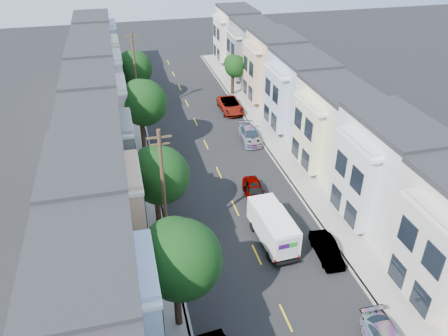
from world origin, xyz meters
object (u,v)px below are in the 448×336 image
tree_far_r (235,67)px  lead_sedan (254,191)px  utility_pole_far (136,74)px  parked_left_c (189,249)px  parked_right_d (230,105)px  tree_d (143,103)px  parked_right_c (250,135)px  parked_right_b (326,250)px  fedex_truck (273,226)px  tree_c (159,176)px  tree_e (134,69)px  parked_left_d (170,179)px  tree_b (179,260)px  utility_pole_near (164,195)px

tree_far_r → lead_sedan: 24.98m
utility_pole_far → parked_left_c: bearing=-87.0°
lead_sedan → parked_right_d: (2.85, 18.97, 0.07)m
lead_sedan → tree_d: bearing=133.0°
utility_pole_far → parked_right_c: 15.82m
utility_pole_far → parked_right_b: (11.20, -29.40, -4.50)m
tree_far_r → fedex_truck: tree_far_r is taller
tree_c → tree_e: 26.01m
parked_left_d → lead_sedan: bearing=-26.3°
parked_left_d → parked_right_d: (9.80, 15.14, 0.09)m
tree_far_r → parked_right_b: 33.10m
tree_e → parked_right_c: tree_e is taller
tree_c → parked_right_c: tree_c is taller
tree_c → parked_left_d: 7.06m
parked_right_c → parked_right_d: bearing=93.9°
tree_b → tree_d: size_ratio=0.98×
tree_e → parked_right_d: 12.99m
tree_b → tree_far_r: size_ratio=1.39×
parked_right_d → lead_sedan: bearing=-97.9°
tree_c → fedex_truck: (7.88, -4.25, -3.16)m
tree_d → parked_left_d: (1.40, -7.19, -4.74)m
tree_b → tree_far_r: (13.20, 36.30, -1.33)m
tree_b → parked_left_d: bearing=84.9°
tree_c → parked_left_d: size_ratio=1.55×
tree_b → parked_left_d: 16.54m
parked_right_b → lead_sedan: bearing=112.1°
lead_sedan → parked_right_c: 10.94m
parked_left_c → parked_right_b: bearing=-13.8°
tree_c → tree_e: size_ratio=0.99×
parked_left_c → parked_left_d: 9.85m
fedex_truck → tree_e: bearing=102.1°
tree_e → utility_pole_near: utility_pole_near is taller
fedex_truck → parked_right_b: (3.32, -2.51, -0.86)m
tree_d → fedex_truck: size_ratio=1.38×
parked_right_b → parked_right_c: size_ratio=0.83×
parked_left_c → parked_right_c: 19.26m
tree_far_r → parked_right_d: size_ratio=0.99×
parked_right_b → parked_right_c: bearing=93.8°
tree_e → parked_right_c: (11.20, -13.63, -4.06)m
tree_e → parked_left_c: size_ratio=1.77×
utility_pole_far → parked_right_c: size_ratio=2.12×
utility_pole_near → parked_right_b: 12.54m
tree_d → tree_e: bearing=90.0°
tree_far_r → utility_pole_near: (-13.19, -29.48, 1.23)m
tree_e → parked_right_c: 18.10m
utility_pole_near → parked_right_b: bearing=-16.9°
utility_pole_near → tree_far_r: bearing=65.9°
parked_left_d → parked_right_d: size_ratio=0.81×
tree_c → tree_e: tree_e is taller
parked_left_c → parked_right_c: size_ratio=0.84×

